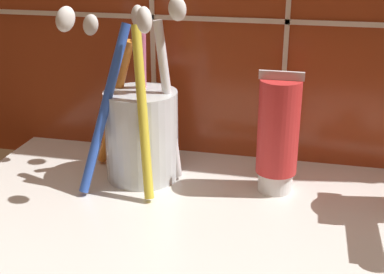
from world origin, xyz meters
TOP-DOWN VIEW (x-y plane):
  - sink_counter at (0.00, 0.00)cm, footprint 56.95×29.27cm
  - toothbrush_cup at (-11.94, 6.35)cm, footprint 11.88×11.07cm
  - toothpaste_tube at (1.64, 6.49)cm, footprint 4.11×3.91cm

SIDE VIEW (x-z plane):
  - sink_counter at x=0.00cm, z-range 0.00..2.00cm
  - toothbrush_cup at x=-11.94cm, z-range -1.75..16.52cm
  - toothpaste_tube at x=1.64cm, z-range 1.88..13.76cm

